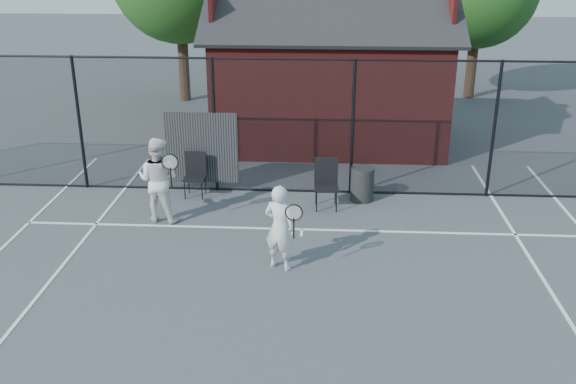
# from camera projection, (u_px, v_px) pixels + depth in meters

# --- Properties ---
(ground) EXTENTS (80.00, 80.00, 0.00)m
(ground) POSITION_uv_depth(u_px,v_px,m) (294.00, 313.00, 9.77)
(ground) COLOR #4B4F56
(ground) RESTS_ON ground
(court_lines) EXTENTS (11.02, 18.00, 0.01)m
(court_lines) POSITION_uv_depth(u_px,v_px,m) (289.00, 366.00, 8.54)
(court_lines) COLOR white
(court_lines) RESTS_ON ground
(fence) EXTENTS (22.04, 3.00, 3.00)m
(fence) POSITION_uv_depth(u_px,v_px,m) (292.00, 130.00, 13.89)
(fence) COLOR black
(fence) RESTS_ON ground
(clubhouse) EXTENTS (6.50, 4.36, 4.19)m
(clubhouse) POSITION_uv_depth(u_px,v_px,m) (329.00, 84.00, 17.49)
(clubhouse) COLOR maroon
(clubhouse) RESTS_ON ground
(player_front) EXTENTS (0.73, 0.60, 1.52)m
(player_front) POSITION_uv_depth(u_px,v_px,m) (280.00, 227.00, 10.83)
(player_front) COLOR white
(player_front) RESTS_ON ground
(player_back) EXTENTS (0.99, 0.80, 1.73)m
(player_back) POSITION_uv_depth(u_px,v_px,m) (158.00, 180.00, 12.68)
(player_back) COLOR white
(player_back) RESTS_ON ground
(chair_left) EXTENTS (0.47, 0.48, 0.95)m
(chair_left) POSITION_uv_depth(u_px,v_px,m) (195.00, 176.00, 13.99)
(chair_left) COLOR black
(chair_left) RESTS_ON ground
(chair_right) EXTENTS (0.52, 0.54, 1.03)m
(chair_right) POSITION_uv_depth(u_px,v_px,m) (326.00, 185.00, 13.36)
(chair_right) COLOR black
(chair_right) RESTS_ON ground
(waste_bin) EXTENTS (0.55, 0.55, 0.74)m
(waste_bin) POSITION_uv_depth(u_px,v_px,m) (362.00, 184.00, 13.83)
(waste_bin) COLOR #272727
(waste_bin) RESTS_ON ground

